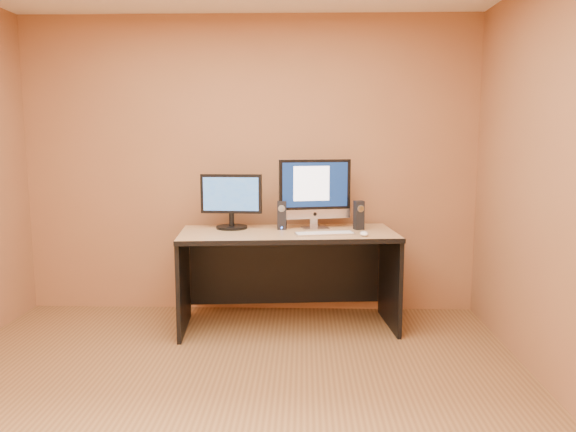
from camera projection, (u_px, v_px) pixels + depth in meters
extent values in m
plane|color=brown|center=(218.00, 415.00, 3.17)|extent=(4.00, 4.00, 0.00)
cube|color=silver|center=(324.00, 233.00, 4.39)|extent=(0.48, 0.22, 0.02)
ellipsoid|color=white|center=(364.00, 233.00, 4.33)|extent=(0.07, 0.12, 0.04)
cylinder|color=black|center=(319.00, 225.00, 4.82)|extent=(0.07, 0.23, 0.01)
cylinder|color=black|center=(314.00, 225.00, 4.84)|extent=(0.07, 0.19, 0.01)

